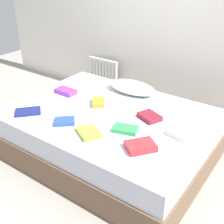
# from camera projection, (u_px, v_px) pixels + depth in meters

# --- Properties ---
(ground_plane) EXTENTS (8.00, 8.00, 0.00)m
(ground_plane) POSITION_uv_depth(u_px,v_px,m) (109.00, 153.00, 3.11)
(ground_plane) COLOR #9E998E
(back_wall) EXTENTS (6.00, 0.10, 2.80)m
(back_wall) POSITION_uv_depth(u_px,v_px,m) (176.00, 2.00, 3.42)
(back_wall) COLOR silver
(back_wall) RESTS_ON ground
(bed) EXTENTS (2.00, 1.50, 0.50)m
(bed) POSITION_uv_depth(u_px,v_px,m) (109.00, 134.00, 2.99)
(bed) COLOR brown
(bed) RESTS_ON ground
(radiator) EXTENTS (0.51, 0.04, 0.47)m
(radiator) POSITION_uv_depth(u_px,v_px,m) (103.00, 74.00, 4.33)
(radiator) COLOR white
(radiator) RESTS_ON ground
(pillow) EXTENTS (0.58, 0.29, 0.13)m
(pillow) POSITION_uv_depth(u_px,v_px,m) (132.00, 87.00, 3.27)
(pillow) COLOR white
(pillow) RESTS_ON bed
(textbook_red) EXTENTS (0.27, 0.29, 0.05)m
(textbook_red) POSITION_uv_depth(u_px,v_px,m) (141.00, 146.00, 2.31)
(textbook_red) COLOR red
(textbook_red) RESTS_ON bed
(textbook_purple) EXTENTS (0.23, 0.14, 0.05)m
(textbook_purple) POSITION_uv_depth(u_px,v_px,m) (66.00, 91.00, 3.26)
(textbook_purple) COLOR purple
(textbook_purple) RESTS_ON bed
(textbook_blue) EXTENTS (0.23, 0.23, 0.03)m
(textbook_blue) POSITION_uv_depth(u_px,v_px,m) (65.00, 121.00, 2.68)
(textbook_blue) COLOR #2847B7
(textbook_blue) RESTS_ON bed
(textbook_white) EXTENTS (0.20, 0.15, 0.05)m
(textbook_white) POSITION_uv_depth(u_px,v_px,m) (179.00, 134.00, 2.47)
(textbook_white) COLOR white
(textbook_white) RESTS_ON bed
(textbook_orange) EXTENTS (0.23, 0.23, 0.05)m
(textbook_orange) POSITION_uv_depth(u_px,v_px,m) (98.00, 102.00, 3.02)
(textbook_orange) COLOR orange
(textbook_orange) RESTS_ON bed
(textbook_green) EXTENTS (0.25, 0.19, 0.04)m
(textbook_green) POSITION_uv_depth(u_px,v_px,m) (125.00, 129.00, 2.55)
(textbook_green) COLOR green
(textbook_green) RESTS_ON bed
(textbook_navy) EXTENTS (0.28, 0.29, 0.03)m
(textbook_navy) POSITION_uv_depth(u_px,v_px,m) (28.00, 112.00, 2.85)
(textbook_navy) COLOR navy
(textbook_navy) RESTS_ON bed
(textbook_maroon) EXTENTS (0.25, 0.22, 0.05)m
(textbook_maroon) POSITION_uv_depth(u_px,v_px,m) (150.00, 117.00, 2.75)
(textbook_maroon) COLOR maroon
(textbook_maroon) RESTS_ON bed
(textbook_lime) EXTENTS (0.28, 0.26, 0.03)m
(textbook_lime) POSITION_uv_depth(u_px,v_px,m) (89.00, 132.00, 2.51)
(textbook_lime) COLOR #8CC638
(textbook_lime) RESTS_ON bed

